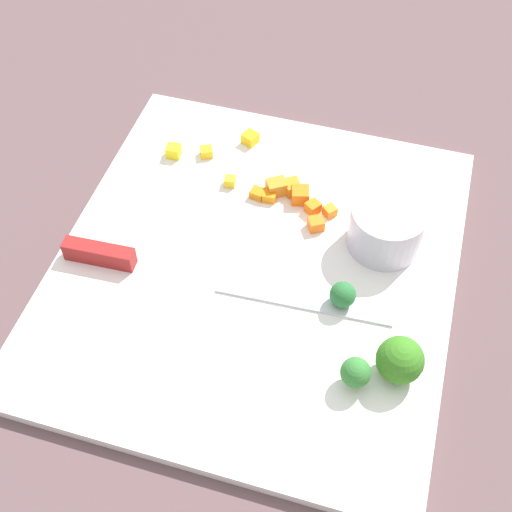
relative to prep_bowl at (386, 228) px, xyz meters
name	(u,v)px	position (x,y,z in m)	size (l,w,h in m)	color
ground_plane	(256,269)	(-0.06, 0.12, -0.04)	(4.00, 4.00, 0.00)	brown
cutting_board	(256,266)	(-0.06, 0.12, -0.03)	(0.43, 0.39, 0.01)	white
prep_bowl	(386,228)	(0.00, 0.00, 0.00)	(0.07, 0.07, 0.05)	#BBB4C5
chef_knife	(161,268)	(-0.10, 0.20, -0.02)	(0.03, 0.33, 0.02)	silver
carrot_dice_0	(269,196)	(0.03, 0.13, -0.02)	(0.01, 0.01, 0.01)	orange
carrot_dice_1	(276,187)	(0.04, 0.12, -0.02)	(0.02, 0.02, 0.02)	orange
carrot_dice_2	(292,187)	(0.04, 0.11, -0.02)	(0.02, 0.02, 0.01)	orange
carrot_dice_3	(258,193)	(0.03, 0.14, -0.02)	(0.01, 0.01, 0.01)	orange
carrot_dice_4	(316,224)	(0.00, 0.07, -0.02)	(0.02, 0.01, 0.01)	orange
carrot_dice_5	(330,211)	(0.02, 0.06, -0.02)	(0.01, 0.01, 0.01)	orange
carrot_dice_6	(313,207)	(0.02, 0.08, -0.02)	(0.01, 0.01, 0.01)	orange
carrot_dice_7	(300,195)	(0.03, 0.10, -0.02)	(0.02, 0.02, 0.02)	orange
pepper_dice_0	(206,152)	(0.07, 0.21, -0.02)	(0.01, 0.01, 0.01)	yellow
pepper_dice_1	(230,181)	(0.03, 0.17, -0.02)	(0.01, 0.01, 0.01)	yellow
pepper_dice_2	(174,151)	(0.06, 0.25, -0.02)	(0.02, 0.01, 0.01)	yellow
pepper_dice_3	(250,138)	(0.11, 0.17, -0.02)	(0.02, 0.02, 0.01)	yellow
broccoli_floret_0	(400,360)	(-0.14, -0.04, 0.00)	(0.04, 0.04, 0.04)	#82BD62
broccoli_floret_1	(343,295)	(-0.09, 0.03, -0.01)	(0.02, 0.02, 0.03)	#83AB5E
broccoli_floret_2	(356,373)	(-0.16, 0.00, -0.01)	(0.03, 0.03, 0.03)	#8FBD6D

